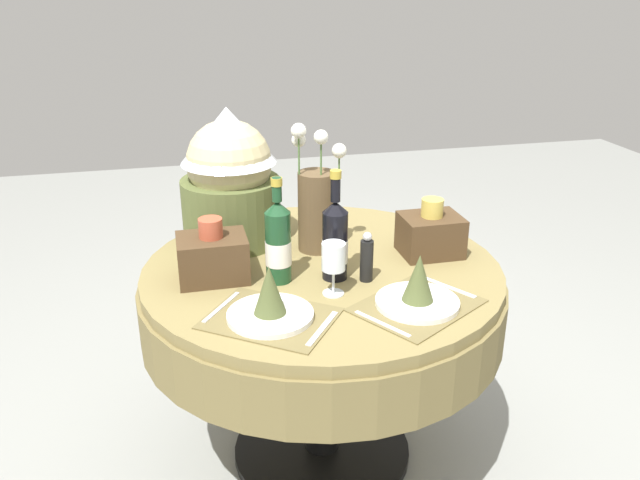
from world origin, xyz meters
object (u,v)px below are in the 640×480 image
Objects in this scene: wine_bottle_centre at (335,240)px; gift_tub_back_left at (230,173)px; place_setting_left at (270,304)px; pepper_mill at (367,258)px; flower_vase at (316,205)px; wine_glass_left at (334,258)px; dining_table at (322,305)px; wine_bottle_left at (278,242)px; woven_basket_side_left at (213,256)px; woven_basket_side_right at (431,233)px; place_setting_right at (418,291)px.

gift_tub_back_left is at bearing 126.06° from wine_bottle_centre.
pepper_mill is at bearing 27.53° from place_setting_left.
wine_bottle_centre reaches higher than place_setting_left.
gift_tub_back_left is (-0.27, 0.14, 0.09)m from flower_vase.
gift_tub_back_left is (-0.04, 0.59, 0.20)m from place_setting_left.
place_setting_left is 2.63× the size of wine_glass_left.
wine_glass_left is (-0.01, -0.20, 0.26)m from dining_table.
woven_basket_side_left is (-0.20, 0.06, -0.05)m from wine_bottle_left.
pepper_mill is (0.09, -0.04, -0.05)m from wine_bottle_centre.
place_setting_left is 0.52m from flower_vase.
pepper_mill is (0.11, -0.13, 0.22)m from dining_table.
wine_bottle_left reaches higher than place_setting_left.
pepper_mill is 0.81× the size of woven_basket_side_right.
woven_basket_side_right is (0.63, -0.27, -0.17)m from gift_tub_back_left.
wine_glass_left is at bearing 149.02° from place_setting_right.
pepper_mill is (0.09, -0.27, -0.09)m from flower_vase.
wine_bottle_left is 0.19m from wine_glass_left.
wine_glass_left is at bearing -29.33° from woven_basket_side_left.
pepper_mill is at bearing -50.55° from dining_table.
wine_bottle_left is 0.21m from woven_basket_side_left.
dining_table is 0.29m from wine_bottle_centre.
flower_vase is at bearing 90.82° from wine_bottle_centre.
pepper_mill is at bearing 115.36° from place_setting_right.
place_setting_left is at bearing -138.42° from wine_bottle_centre.
woven_basket_side_left is at bearing 165.02° from pepper_mill.
dining_table is 3.41× the size of wine_bottle_centre.
flower_vase is at bearing -27.71° from gift_tub_back_left.
flower_vase reaches higher than wine_bottle_left.
wine_bottle_centre reaches higher than woven_basket_side_left.
woven_basket_side_left is 1.08× the size of woven_basket_side_right.
woven_basket_side_right reaches higher than pepper_mill.
gift_tub_back_left is at bearing 116.63° from wine_glass_left.
place_setting_right is 0.52m from flower_vase.
gift_tub_back_left is 2.41× the size of woven_basket_side_right.
wine_bottle_left reaches higher than woven_basket_side_right.
wine_bottle_centre reaches higher than pepper_mill.
woven_basket_side_left is (-0.37, 0.08, -0.05)m from wine_bottle_centre.
wine_bottle_centre is at bearing 155.85° from pepper_mill.
dining_table is at bearing 24.65° from wine_bottle_left.
dining_table is 2.50× the size of gift_tub_back_left.
place_setting_right is 1.29× the size of wine_bottle_left.
wine_glass_left is at bearing -93.97° from dining_table.
gift_tub_back_left is (-0.10, 0.36, 0.12)m from wine_bottle_left.
wine_glass_left reaches higher than dining_table.
place_setting_left is at bearing -117.78° from flower_vase.
woven_basket_side_left is at bearing 150.67° from wine_glass_left.
wine_glass_left is at bearing -94.83° from flower_vase.
woven_basket_side_right is at bearing 16.50° from wine_bottle_centre.
place_setting_left is at bearing -153.01° from wine_glass_left.
wine_bottle_centre is 0.48m from gift_tub_back_left.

